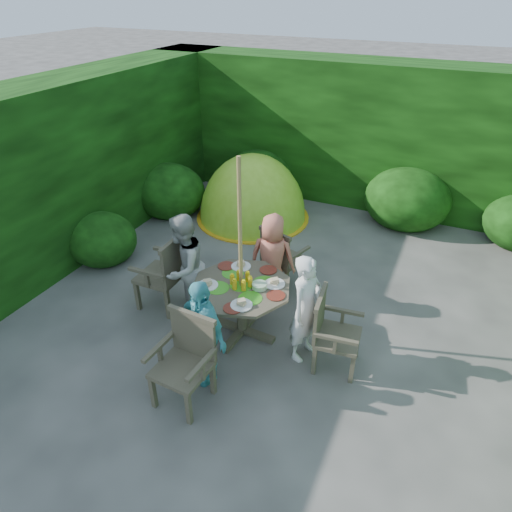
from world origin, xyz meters
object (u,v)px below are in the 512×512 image
at_px(parasol_pole, 241,254).
at_px(garden_chair_back, 281,257).
at_px(patio_table, 242,293).
at_px(child_back, 272,258).
at_px(child_right, 306,309).
at_px(garden_chair_right, 331,331).
at_px(child_front, 202,331).
at_px(dome_tent, 252,217).
at_px(child_left, 184,267).
at_px(garden_chair_front, 186,359).
at_px(garden_chair_left, 166,272).

bearing_deg(parasol_pole, garden_chair_back, 87.69).
distance_m(patio_table, child_back, 0.80).
distance_m(patio_table, child_right, 0.80).
bearing_deg(garden_chair_right, parasol_pole, 79.68).
height_order(patio_table, garden_chair_back, garden_chair_back).
height_order(child_front, dome_tent, child_front).
relative_size(parasol_pole, dome_tent, 0.96).
bearing_deg(child_left, patio_table, 81.73).
distance_m(garden_chair_front, dome_tent, 4.12).
bearing_deg(child_left, child_back, 126.66).
xyz_separation_m(child_back, child_front, (-0.09, -1.60, 0.00)).
height_order(child_back, dome_tent, child_back).
xyz_separation_m(child_right, dome_tent, (-2.00, 2.88, -0.64)).
bearing_deg(child_back, child_left, 31.49).
bearing_deg(garden_chair_front, child_left, 126.08).
xyz_separation_m(garden_chair_left, garden_chair_back, (1.14, 1.04, -0.06)).
distance_m(child_left, child_front, 1.13).
distance_m(garden_chair_left, garden_chair_back, 1.54).
bearing_deg(parasol_pole, garden_chair_front, -93.24).
xyz_separation_m(patio_table, child_left, (-0.80, 0.04, 0.11)).
bearing_deg(child_right, garden_chair_left, 101.27).
bearing_deg(child_back, garden_chair_back, -100.14).
relative_size(garden_chair_right, child_left, 0.64).
bearing_deg(dome_tent, child_right, -53.04).
height_order(garden_chair_left, garden_chair_back, garden_chair_left).
bearing_deg(child_right, garden_chair_front, 155.42).
xyz_separation_m(parasol_pole, child_right, (0.80, -0.05, -0.46)).
xyz_separation_m(parasol_pole, garden_chair_right, (1.10, -0.08, -0.64)).
distance_m(parasol_pole, child_left, 0.90).
bearing_deg(garden_chair_front, garden_chair_left, 134.71).
xyz_separation_m(parasol_pole, child_back, (0.05, 0.80, -0.49)).
distance_m(garden_chair_right, garden_chair_front, 1.55).
bearing_deg(parasol_pole, garden_chair_right, -3.91).
relative_size(parasol_pole, child_left, 1.61).
height_order(garden_chair_front, child_left, child_left).
bearing_deg(child_front, parasol_pole, 109.78).
bearing_deg(patio_table, garden_chair_back, 87.90).
height_order(garden_chair_front, child_back, child_back).
xyz_separation_m(patio_table, garden_chair_front, (-0.07, -1.10, -0.09)).
distance_m(patio_table, garden_chair_front, 1.10).
xyz_separation_m(patio_table, child_back, (0.04, 0.80, 0.03)).
distance_m(child_right, child_left, 1.60).
bearing_deg(garden_chair_back, child_left, 68.28).
distance_m(patio_table, garden_chair_left, 1.10).
bearing_deg(child_left, child_right, 81.66).
distance_m(garden_chair_left, child_back, 1.35).
relative_size(parasol_pole, child_right, 1.72).
bearing_deg(garden_chair_left, dome_tent, -179.13).
height_order(child_left, dome_tent, child_left).
relative_size(child_left, child_back, 1.13).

